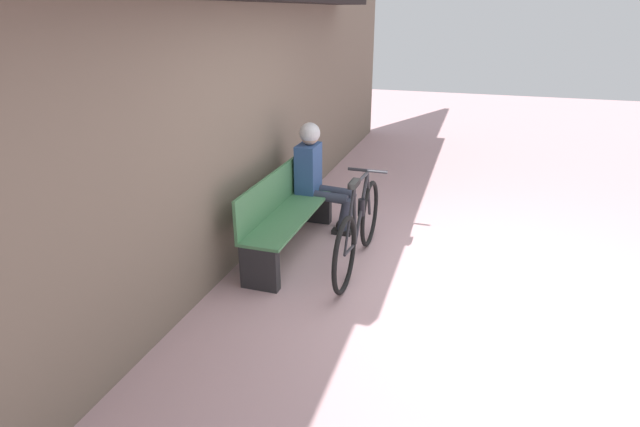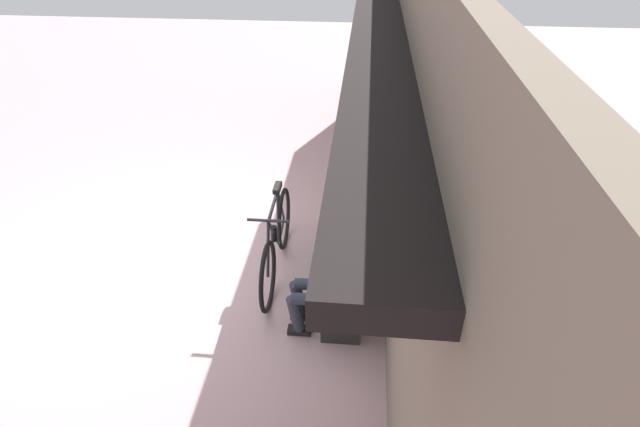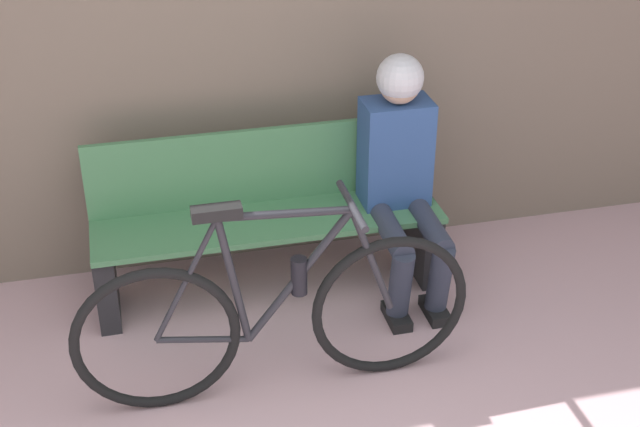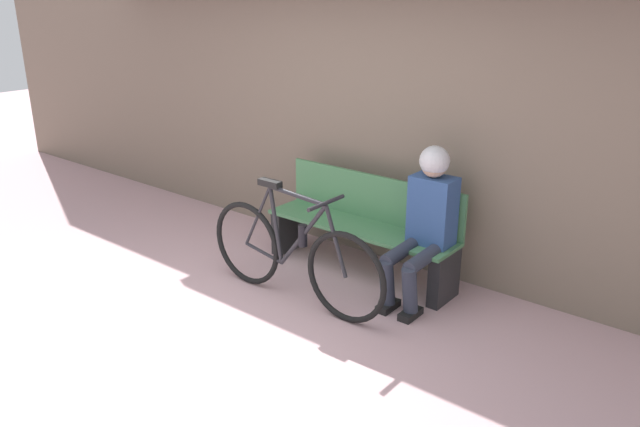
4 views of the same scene
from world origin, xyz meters
The scene contains 5 objects.
ground_plane centered at (0.00, 0.00, 0.00)m, with size 24.00×24.00×0.00m, color #C69EA3.
storefront_wall centered at (0.00, 2.26, 1.66)m, with size 12.00×0.56×3.20m.
park_bench_near centered at (0.26, 1.85, 0.40)m, with size 1.74×0.42×0.84m.
bicycle centered at (0.16, 1.06, 0.39)m, with size 1.73×0.40×0.95m.
person_seated centered at (0.92, 1.74, 0.70)m, with size 0.34×0.65×1.23m.
Camera 1 is at (-4.17, 0.07, 2.36)m, focal length 28.00 mm.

